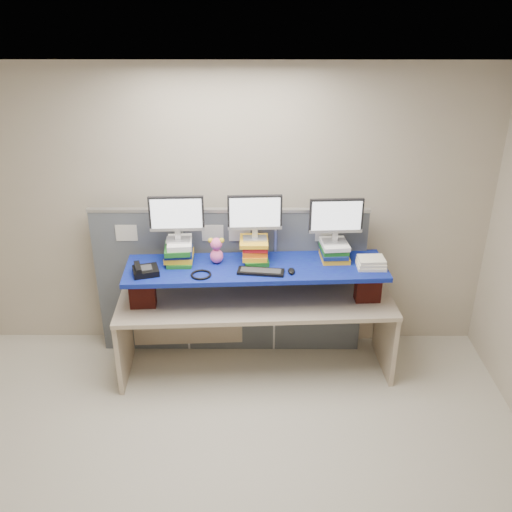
{
  "coord_description": "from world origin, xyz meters",
  "views": [
    {
      "loc": [
        0.27,
        -3.07,
        3.42
      ],
      "look_at": [
        0.25,
        1.44,
        1.22
      ],
      "focal_mm": 40.0,
      "sensor_mm": 36.0,
      "label": 1
    }
  ],
  "objects_px": {
    "desk": "(256,314)",
    "blue_board": "(256,268)",
    "monitor_right": "(336,218)",
    "desk_phone": "(145,270)",
    "monitor_left": "(177,216)",
    "monitor_center": "(255,215)",
    "keyboard": "(261,272)"
  },
  "relations": [
    {
      "from": "blue_board",
      "to": "monitor_center",
      "type": "bearing_deg",
      "value": 92.18
    },
    {
      "from": "desk",
      "to": "blue_board",
      "type": "relative_size",
      "value": 1.11
    },
    {
      "from": "desk",
      "to": "keyboard",
      "type": "distance_m",
      "value": 0.53
    },
    {
      "from": "blue_board",
      "to": "monitor_right",
      "type": "distance_m",
      "value": 0.84
    },
    {
      "from": "monitor_right",
      "to": "desk_phone",
      "type": "relative_size",
      "value": 1.82
    },
    {
      "from": "desk_phone",
      "to": "blue_board",
      "type": "bearing_deg",
      "value": -8.08
    },
    {
      "from": "monitor_left",
      "to": "desk_phone",
      "type": "xyz_separation_m",
      "value": [
        -0.27,
        -0.23,
        -0.41
      ]
    },
    {
      "from": "desk",
      "to": "keyboard",
      "type": "relative_size",
      "value": 6.13
    },
    {
      "from": "blue_board",
      "to": "monitor_left",
      "type": "height_order",
      "value": "monitor_left"
    },
    {
      "from": "blue_board",
      "to": "monitor_center",
      "type": "xyz_separation_m",
      "value": [
        -0.01,
        0.12,
        0.47
      ]
    },
    {
      "from": "monitor_left",
      "to": "monitor_center",
      "type": "height_order",
      "value": "monitor_left"
    },
    {
      "from": "keyboard",
      "to": "desk_phone",
      "type": "relative_size",
      "value": 1.59
    },
    {
      "from": "monitor_right",
      "to": "keyboard",
      "type": "distance_m",
      "value": 0.82
    },
    {
      "from": "monitor_center",
      "to": "monitor_left",
      "type": "bearing_deg",
      "value": 180.0
    },
    {
      "from": "desk_phone",
      "to": "monitor_left",
      "type": "bearing_deg",
      "value": 23.65
    },
    {
      "from": "monitor_left",
      "to": "desk_phone",
      "type": "relative_size",
      "value": 1.82
    },
    {
      "from": "monitor_right",
      "to": "desk",
      "type": "bearing_deg",
      "value": -170.59
    },
    {
      "from": "desk",
      "to": "monitor_right",
      "type": "bearing_deg",
      "value": 9.41
    },
    {
      "from": "desk",
      "to": "blue_board",
      "type": "bearing_deg",
      "value": -3.11
    },
    {
      "from": "blue_board",
      "to": "keyboard",
      "type": "bearing_deg",
      "value": -75.04
    },
    {
      "from": "blue_board",
      "to": "monitor_right",
      "type": "bearing_deg",
      "value": 9.41
    },
    {
      "from": "monitor_right",
      "to": "keyboard",
      "type": "bearing_deg",
      "value": -159.91
    },
    {
      "from": "blue_board",
      "to": "desk",
      "type": "bearing_deg",
      "value": 176.89
    },
    {
      "from": "desk",
      "to": "blue_board",
      "type": "height_order",
      "value": "blue_board"
    },
    {
      "from": "desk",
      "to": "monitor_right",
      "type": "height_order",
      "value": "monitor_right"
    },
    {
      "from": "desk",
      "to": "monitor_center",
      "type": "distance_m",
      "value": 0.96
    },
    {
      "from": "desk",
      "to": "monitor_right",
      "type": "relative_size",
      "value": 5.35
    },
    {
      "from": "monitor_center",
      "to": "blue_board",
      "type": "bearing_deg",
      "value": -87.82
    },
    {
      "from": "monitor_center",
      "to": "keyboard",
      "type": "height_order",
      "value": "monitor_center"
    },
    {
      "from": "monitor_left",
      "to": "monitor_center",
      "type": "xyz_separation_m",
      "value": [
        0.68,
        0.04,
        -0.0
      ]
    },
    {
      "from": "desk",
      "to": "desk_phone",
      "type": "relative_size",
      "value": 9.76
    },
    {
      "from": "monitor_right",
      "to": "desk_phone",
      "type": "distance_m",
      "value": 1.74
    }
  ]
}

